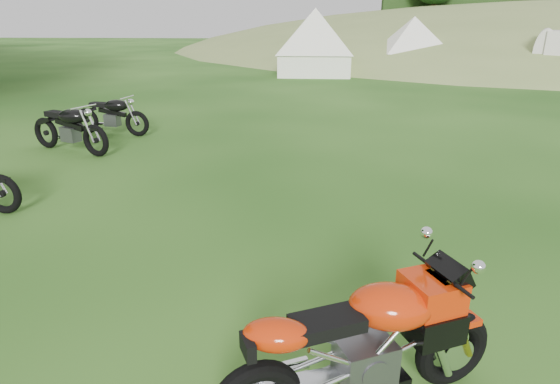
# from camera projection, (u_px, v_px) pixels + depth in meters

# --- Properties ---
(ground) EXTENTS (120.00, 120.00, 0.00)m
(ground) POSITION_uv_depth(u_px,v_px,m) (298.00, 266.00, 5.24)
(ground) COLOR #133D0D
(ground) RESTS_ON ground
(sport_motorcycle) EXTENTS (2.05, 1.27, 1.21)m
(sport_motorcycle) POSITION_uv_depth(u_px,v_px,m) (364.00, 337.00, 3.13)
(sport_motorcycle) COLOR #BE2706
(sport_motorcycle) RESTS_ON ground
(vintage_moto_c) EXTENTS (1.90, 0.76, 0.98)m
(vintage_moto_c) POSITION_uv_depth(u_px,v_px,m) (111.00, 114.00, 10.91)
(vintage_moto_c) COLOR black
(vintage_moto_c) RESTS_ON ground
(vintage_moto_d) EXTENTS (2.04, 1.22, 1.06)m
(vintage_moto_d) POSITION_uv_depth(u_px,v_px,m) (69.00, 127.00, 9.45)
(vintage_moto_d) COLOR black
(vintage_moto_d) RESTS_ON ground
(tent_left) EXTENTS (3.34, 3.34, 2.86)m
(tent_left) POSITION_uv_depth(u_px,v_px,m) (315.00, 44.00, 22.17)
(tent_left) COLOR white
(tent_left) RESTS_ON ground
(tent_mid) EXTENTS (3.28, 3.28, 2.65)m
(tent_mid) POSITION_uv_depth(u_px,v_px,m) (412.00, 44.00, 24.03)
(tent_mid) COLOR white
(tent_mid) RESTS_ON ground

